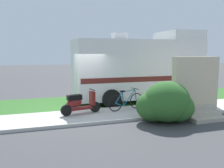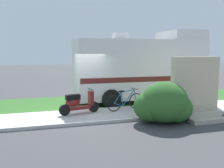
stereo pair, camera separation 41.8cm
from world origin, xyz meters
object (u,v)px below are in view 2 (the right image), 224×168
at_px(bicycle, 125,101).
at_px(bottle_green, 176,108).
at_px(bottle_spare, 183,103).
at_px(pickup_truck_near, 147,75).
at_px(motorhome_rv, 140,68).
at_px(scooter, 78,103).

distance_m(bicycle, bottle_green, 2.20).
bearing_deg(bicycle, bottle_spare, 2.90).
bearing_deg(pickup_truck_near, motorhome_rv, -118.13).
bearing_deg(bottle_green, scooter, 173.51).
height_order(bicycle, bottle_spare, bicycle).
height_order(bottle_green, bottle_spare, bottle_spare).
relative_size(pickup_truck_near, bottle_spare, 19.70).
distance_m(motorhome_rv, scooter, 4.39).
relative_size(bicycle, bottle_spare, 6.45).
xyz_separation_m(pickup_truck_near, bottle_green, (-1.88, -7.28, -0.70)).
height_order(pickup_truck_near, bottle_green, pickup_truck_near).
relative_size(scooter, bottle_green, 6.99).
bearing_deg(scooter, bicycle, 3.22).
bearing_deg(motorhome_rv, pickup_truck_near, 61.87).
bearing_deg(pickup_truck_near, bottle_green, -104.45).
bearing_deg(bottle_spare, bicycle, -177.10).
bearing_deg(bicycle, bottle_green, -15.53).
height_order(scooter, pickup_truck_near, pickup_truck_near).
height_order(motorhome_rv, scooter, motorhome_rv).
xyz_separation_m(pickup_truck_near, bottle_spare, (-1.06, -6.55, -0.69)).
bearing_deg(pickup_truck_near, bottle_spare, -99.18).
bearing_deg(motorhome_rv, bicycle, -125.79).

